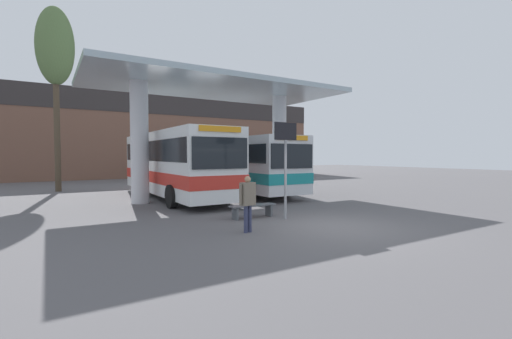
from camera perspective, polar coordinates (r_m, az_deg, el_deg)
name	(u,v)px	position (r m, az deg, el deg)	size (l,w,h in m)	color
ground_plane	(335,227)	(10.96, 13.01, -9.27)	(100.00, 100.00, 0.00)	#565456
townhouse_backdrop	(139,128)	(34.70, -18.96, 6.48)	(40.00, 0.58, 8.16)	brown
station_canopy	(217,103)	(18.00, -6.47, 11.01)	(12.82, 6.29, 5.81)	silver
transit_bus_left_bay	(174,162)	(18.11, -13.43, 1.23)	(2.85, 10.88, 3.34)	white
transit_bus_center_bay	(235,163)	(20.47, -3.50, 1.16)	(2.89, 11.50, 3.14)	silver
waiting_bench_near_pillar	(253,208)	(12.10, -0.59, -6.45)	(1.72, 0.44, 0.46)	#4C5156
info_sign_platform	(286,151)	(11.82, 4.95, 3.11)	(0.90, 0.09, 3.33)	gray
pedestrian_waiting	(248,198)	(9.74, -1.40, -4.79)	(0.60, 0.31, 1.61)	#333856
poplar_tree_behind_left	(55,49)	(24.82, -30.48, 16.89)	(2.12, 2.12, 11.09)	#473A2B
parked_car_street	(177,168)	(31.17, -13.02, 0.26)	(4.39, 2.08, 2.26)	silver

